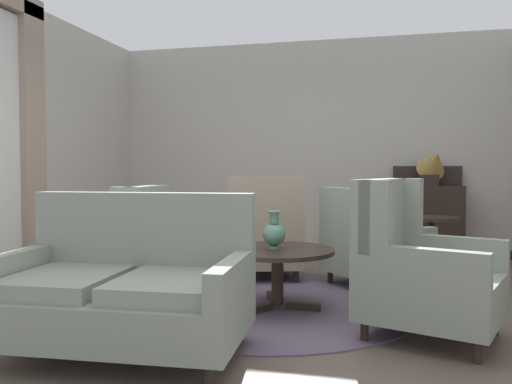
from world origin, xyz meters
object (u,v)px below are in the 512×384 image
object	(u,v)px
gramophone	(433,165)
side_table	(431,241)
settee	(124,290)
armchair_back_corner	(121,251)
armchair_near_sideboard	(370,245)
armchair_near_window	(264,236)
porcelain_vase	(274,233)
sideboard	(428,218)
armchair_beside_settee	(419,271)
coffee_table	(278,259)

from	to	relation	value
gramophone	side_table	bearing A→B (deg)	-95.60
settee	armchair_back_corner	world-z (taller)	armchair_back_corner
armchair_near_sideboard	armchair_back_corner	distance (m)	2.37
settee	armchair_back_corner	distance (m)	1.43
armchair_near_sideboard	gramophone	xyz separation A→B (m)	(0.73, 1.66, 0.80)
armchair_near_window	armchair_back_corner	bearing A→B (deg)	30.57
porcelain_vase	sideboard	bearing A→B (deg)	62.56
armchair_beside_settee	coffee_table	bearing A→B (deg)	87.41
armchair_near_sideboard	sideboard	distance (m)	1.88
coffee_table	side_table	size ratio (longest dim) A/B	1.40
armchair_near_sideboard	armchair_back_corner	size ratio (longest dim) A/B	1.12
porcelain_vase	armchair_beside_settee	world-z (taller)	armchair_beside_settee
armchair_back_corner	sideboard	distance (m)	3.94
armchair_near_sideboard	armchair_near_window	world-z (taller)	armchair_near_window
porcelain_vase	armchair_near_window	bearing A→B (deg)	106.65
side_table	sideboard	world-z (taller)	sideboard
armchair_near_window	porcelain_vase	bearing A→B (deg)	89.72
side_table	armchair_near_sideboard	bearing A→B (deg)	-140.71
coffee_table	gramophone	size ratio (longest dim) A/B	1.71
coffee_table	armchair_near_window	distance (m)	1.24
gramophone	armchair_near_sideboard	bearing A→B (deg)	-113.61
armchair_beside_settee	gramophone	bearing A→B (deg)	13.04
armchair_beside_settee	sideboard	xyz separation A→B (m)	(0.32, 3.21, 0.09)
coffee_table	settee	xyz separation A→B (m)	(-0.74, -1.22, -0.02)
side_table	porcelain_vase	bearing A→B (deg)	-132.27
armchair_near_sideboard	side_table	world-z (taller)	armchair_near_sideboard
gramophone	porcelain_vase	bearing A→B (deg)	-119.07
settee	armchair_near_window	bearing A→B (deg)	78.15
armchair_near_sideboard	armchair_beside_settee	bearing A→B (deg)	150.31
coffee_table	gramophone	xyz separation A→B (m)	(1.45, 2.67, 0.79)
settee	armchair_back_corner	size ratio (longest dim) A/B	1.57
settee	armchair_near_window	size ratio (longest dim) A/B	1.47
armchair_beside_settee	armchair_near_window	world-z (taller)	armchair_beside_settee
coffee_table	armchair_near_window	world-z (taller)	armchair_near_window
coffee_table	armchair_back_corner	bearing A→B (deg)	178.85
coffee_table	armchair_near_sideboard	xyz separation A→B (m)	(0.72, 1.01, -0.00)
armchair_near_sideboard	gramophone	bearing A→B (deg)	-67.07
settee	gramophone	size ratio (longest dim) A/B	2.93
armchair_back_corner	gramophone	size ratio (longest dim) A/B	1.86
armchair_back_corner	gramophone	distance (m)	3.99
armchair_back_corner	sideboard	xyz separation A→B (m)	(2.83, 2.74, 0.11)
armchair_near_sideboard	side_table	size ratio (longest dim) A/B	1.72
porcelain_vase	armchair_near_window	world-z (taller)	armchair_near_window
armchair_beside_settee	side_table	distance (m)	1.97
side_table	settee	bearing A→B (deg)	-127.22
armchair_beside_settee	gramophone	xyz separation A→B (m)	(0.37, 3.12, 0.76)
settee	gramophone	distance (m)	4.54
armchair_back_corner	side_table	world-z (taller)	armchair_back_corner
armchair_near_window	side_table	world-z (taller)	armchair_near_window
armchair_beside_settee	armchair_near_window	xyz separation A→B (m)	(-1.46, 1.62, 0.00)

